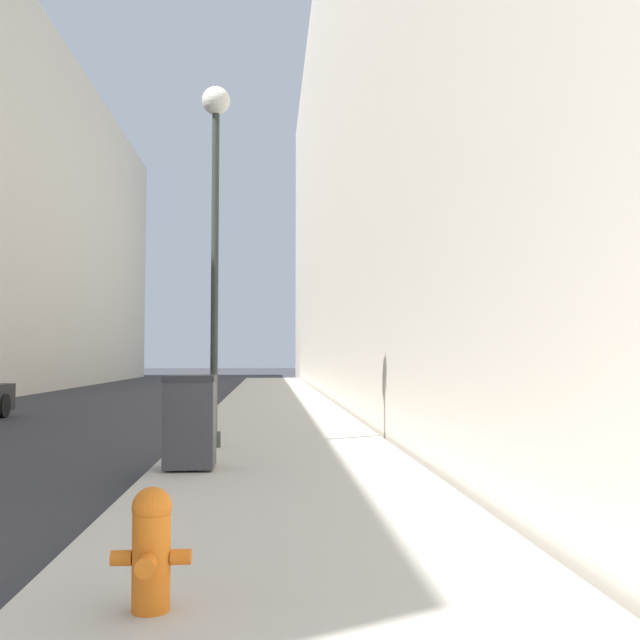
{
  "coord_description": "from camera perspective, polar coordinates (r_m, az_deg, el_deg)",
  "views": [
    {
      "loc": [
        5.34,
        -2.56,
        1.6
      ],
      "look_at": [
        6.92,
        19.38,
        2.74
      ],
      "focal_mm": 40.0,
      "sensor_mm": 36.0,
      "label": 1
    }
  ],
  "objects": [
    {
      "name": "fire_hydrant",
      "position": [
        4.47,
        -13.35,
        -17.17
      ],
      "size": [
        0.46,
        0.35,
        0.72
      ],
      "color": "orange",
      "rests_on": "sidewalk_right"
    },
    {
      "name": "lamppost",
      "position": [
        12.18,
        -8.38,
        9.8
      ],
      "size": [
        0.47,
        0.47,
        6.02
      ],
      "color": "#2D332D",
      "rests_on": "sidewalk_right"
    },
    {
      "name": "trash_bin",
      "position": [
        9.66,
        -10.34,
        -7.94
      ],
      "size": [
        0.67,
        0.71,
        1.24
      ],
      "color": "#3D3D42",
      "rests_on": "sidewalk_right"
    },
    {
      "name": "sidewalk_right",
      "position": [
        20.62,
        -3.39,
        -7.25
      ],
      "size": [
        3.65,
        60.0,
        0.12
      ],
      "color": "#B7B2A8",
      "rests_on": "ground"
    },
    {
      "name": "building_right_stone",
      "position": [
        30.92,
        11.73,
        13.13
      ],
      "size": [
        12.0,
        60.0,
        20.29
      ],
      "color": "beige",
      "rests_on": "ground"
    }
  ]
}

